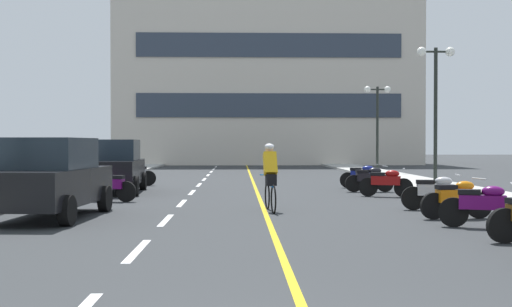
{
  "coord_description": "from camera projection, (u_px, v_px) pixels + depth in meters",
  "views": [
    {
      "loc": [
        -0.41,
        -4.14,
        1.7
      ],
      "look_at": [
        0.28,
        20.32,
        1.31
      ],
      "focal_mm": 45.03,
      "sensor_mm": 36.0,
      "label": 1
    }
  ],
  "objects": [
    {
      "name": "motorcycle_6",
      "position": [
        108.0,
        185.0,
        18.6
      ],
      "size": [
        1.68,
        0.68,
        0.92
      ],
      "color": "black",
      "rests_on": "ground"
    },
    {
      "name": "motorcycle_5",
      "position": [
        436.0,
        192.0,
        16.19
      ],
      "size": [
        1.7,
        0.6,
        0.92
      ],
      "color": "black",
      "rests_on": "ground"
    },
    {
      "name": "lane_dash_1",
      "position": [
        137.0,
        250.0,
        10.12
      ],
      "size": [
        0.14,
        2.2,
        0.01
      ],
      "primitive_type": "cube",
      "color": "silver",
      "rests_on": "ground"
    },
    {
      "name": "lane_dash_5",
      "position": [
        199.0,
        185.0,
        26.11
      ],
      "size": [
        0.14,
        2.2,
        0.01
      ],
      "primitive_type": "cube",
      "color": "silver",
      "rests_on": "ground"
    },
    {
      "name": "office_building",
      "position": [
        267.0,
        72.0,
        53.41
      ],
      "size": [
        24.2,
        8.77,
        15.35
      ],
      "color": "beige",
      "rests_on": "ground"
    },
    {
      "name": "lane_dash_10",
      "position": [
        216.0,
        167.0,
        46.1
      ],
      "size": [
        0.14,
        2.2,
        0.01
      ],
      "primitive_type": "cube",
      "color": "silver",
      "rests_on": "ground"
    },
    {
      "name": "curb_right",
      "position": [
        410.0,
        180.0,
        28.36
      ],
      "size": [
        2.4,
        72.0,
        0.12
      ],
      "primitive_type": "cube",
      "color": "#A8A8A3",
      "rests_on": "ground"
    },
    {
      "name": "lane_dash_3",
      "position": [
        182.0,
        203.0,
        18.11
      ],
      "size": [
        0.14,
        2.2,
        0.01
      ],
      "primitive_type": "cube",
      "color": "silver",
      "rests_on": "ground"
    },
    {
      "name": "motorcycle_10",
      "position": [
        134.0,
        174.0,
        25.55
      ],
      "size": [
        1.7,
        0.6,
        0.92
      ],
      "color": "black",
      "rests_on": "ground"
    },
    {
      "name": "centre_line_yellow",
      "position": [
        253.0,
        182.0,
        28.17
      ],
      "size": [
        0.12,
        66.0,
        0.01
      ],
      "primitive_type": "cube",
      "color": "gold",
      "rests_on": "ground"
    },
    {
      "name": "lane_dash_8",
      "position": [
        211.0,
        172.0,
        38.1
      ],
      "size": [
        0.14,
        2.2,
        0.01
      ],
      "primitive_type": "cube",
      "color": "silver",
      "rests_on": "ground"
    },
    {
      "name": "motorcycle_9",
      "position": [
        363.0,
        176.0,
        24.21
      ],
      "size": [
        1.69,
        0.6,
        0.92
      ],
      "color": "black",
      "rests_on": "ground"
    },
    {
      "name": "motorcycle_7",
      "position": [
        386.0,
        182.0,
        20.26
      ],
      "size": [
        1.64,
        0.8,
        0.92
      ],
      "color": "black",
      "rests_on": "ground"
    },
    {
      "name": "motorcycle_8",
      "position": [
        370.0,
        178.0,
        22.26
      ],
      "size": [
        1.7,
        0.6,
        0.92
      ],
      "color": "black",
      "rests_on": "ground"
    },
    {
      "name": "lane_dash_9",
      "position": [
        214.0,
        169.0,
        42.1
      ],
      "size": [
        0.14,
        2.2,
        0.01
      ],
      "primitive_type": "cube",
      "color": "silver",
      "rests_on": "ground"
    },
    {
      "name": "street_lamp_far",
      "position": [
        377.0,
        109.0,
        34.97
      ],
      "size": [
        1.46,
        0.36,
        4.69
      ],
      "color": "black",
      "rests_on": "curb_right"
    },
    {
      "name": "lane_dash_2",
      "position": [
        166.0,
        220.0,
        14.11
      ],
      "size": [
        0.14,
        2.2,
        0.01
      ],
      "primitive_type": "cube",
      "color": "silver",
      "rests_on": "ground"
    },
    {
      "name": "motorcycle_3",
      "position": [
        483.0,
        205.0,
        12.78
      ],
      "size": [
        1.64,
        0.79,
        0.92
      ],
      "color": "black",
      "rests_on": "ground"
    },
    {
      "name": "curb_left",
      "position": [
        82.0,
        181.0,
        27.96
      ],
      "size": [
        2.4,
        72.0,
        0.12
      ],
      "primitive_type": "cube",
      "color": "#A8A8A3",
      "rests_on": "ground"
    },
    {
      "name": "street_lamp_mid",
      "position": [
        436.0,
        84.0,
        24.45
      ],
      "size": [
        1.46,
        0.36,
        5.25
      ],
      "color": "black",
      "rests_on": "curb_right"
    },
    {
      "name": "lane_dash_6",
      "position": [
        204.0,
        179.0,
        30.1
      ],
      "size": [
        0.14,
        2.2,
        0.01
      ],
      "primitive_type": "cube",
      "color": "silver",
      "rests_on": "ground"
    },
    {
      "name": "lane_dash_7",
      "position": [
        208.0,
        175.0,
        34.1
      ],
      "size": [
        0.14,
        2.2,
        0.01
      ],
      "primitive_type": "cube",
      "color": "silver",
      "rests_on": "ground"
    },
    {
      "name": "lane_dash_4",
      "position": [
        192.0,
        192.0,
        22.11
      ],
      "size": [
        0.14,
        2.2,
        0.01
      ],
      "primitive_type": "cube",
      "color": "silver",
      "rests_on": "ground"
    },
    {
      "name": "lane_dash_11",
      "position": [
        218.0,
        165.0,
        50.09
      ],
      "size": [
        0.14,
        2.2,
        0.01
      ],
      "primitive_type": "cube",
      "color": "silver",
      "rests_on": "ground"
    },
    {
      "name": "motorcycle_4",
      "position": [
        457.0,
        198.0,
        14.34
      ],
      "size": [
        1.7,
        0.6,
        0.92
      ],
      "color": "black",
      "rests_on": "ground"
    },
    {
      "name": "parked_car_mid",
      "position": [
        114.0,
        166.0,
        21.93
      ],
      "size": [
        2.1,
        4.28,
        1.82
      ],
      "color": "black",
      "rests_on": "ground"
    },
    {
      "name": "ground_plane",
      "position": [
        248.0,
        186.0,
        25.16
      ],
      "size": [
        140.0,
        140.0,
        0.0
      ],
      "primitive_type": "plane",
      "color": "#2D3033"
    },
    {
      "name": "cyclist_rider",
      "position": [
        270.0,
        176.0,
        15.99
      ],
      "size": [
        0.43,
        1.77,
        1.71
      ],
      "color": "black",
      "rests_on": "ground"
    },
    {
      "name": "parked_car_near",
      "position": [
        51.0,
        178.0,
        14.53
      ],
      "size": [
        2.15,
        4.31,
        1.82
      ],
      "color": "black",
      "rests_on": "ground"
    }
  ]
}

